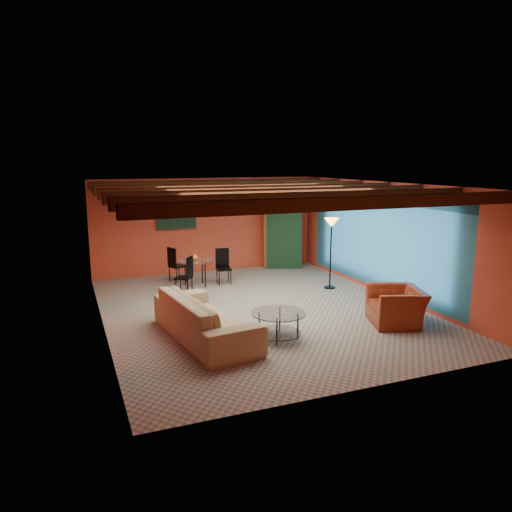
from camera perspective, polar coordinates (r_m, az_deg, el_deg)
name	(u,v)px	position (r m, az deg, el deg)	size (l,w,h in m)	color
room	(258,201)	(10.22, 0.19, 6.58)	(6.52, 8.01, 2.71)	gray
sofa	(205,317)	(8.87, -6.04, -7.19)	(2.72, 1.07, 0.80)	tan
armchair	(396,306)	(9.98, 16.24, -5.71)	(1.11, 0.97, 0.72)	maroon
coffee_table	(278,325)	(8.85, 2.66, -8.19)	(0.99, 0.99, 0.50)	white
dining_table	(195,268)	(12.46, -7.23, -1.46)	(1.81, 1.81, 0.94)	silver
armoire	(281,238)	(14.54, 2.92, 2.10)	(1.01, 0.49, 1.77)	brown
floor_lamp	(331,253)	(12.23, 8.82, 0.31)	(0.36, 0.36, 1.80)	black
ceiling_fan	(260,201)	(10.12, 0.42, 6.53)	(1.50, 1.50, 0.44)	#472614
painting	(176,216)	(13.70, -9.42, 4.64)	(1.05, 0.03, 0.65)	black
potted_plant	(281,201)	(14.41, 2.96, 6.49)	(0.42, 0.36, 0.47)	#26661E
vase	(194,247)	(12.35, -7.30, 1.12)	(0.19, 0.19, 0.20)	orange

